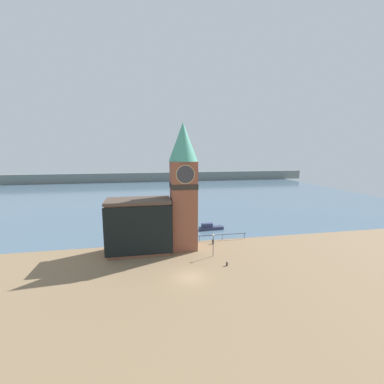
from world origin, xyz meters
The scene contains 10 objects.
ground_plane centered at (0.00, 0.00, 0.00)m, with size 160.00×160.00×0.00m, color #846B4C.
water centered at (0.00, 73.76, 0.00)m, with size 160.00×120.00×0.00m.
far_shoreline centered at (0.00, 113.76, 2.50)m, with size 180.00×3.00×5.00m.
pier_railing centered at (8.81, 13.51, 0.95)m, with size 9.71×0.08×1.09m.
clock_tower centered at (0.82, 10.90, 11.60)m, with size 4.93×4.93×21.85m.
pier_building centered at (-6.88, 10.35, 4.60)m, with size 10.75×5.78×9.16m.
boat_near centered at (8.17, 20.40, 0.52)m, with size 5.41×1.68×1.44m.
mooring_bollard_near centered at (6.07, 2.44, 0.33)m, with size 0.28×0.28×0.62m.
mooring_bollard_far centered at (6.47, 11.75, 0.47)m, with size 0.35×0.35×0.87m.
lamp_post centered at (4.96, 6.24, 2.66)m, with size 0.32×0.32×3.79m.
Camera 1 is at (-5.88, -32.30, 17.11)m, focal length 24.00 mm.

